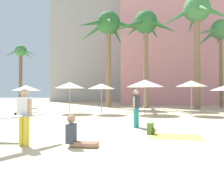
% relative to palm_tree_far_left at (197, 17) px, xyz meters
% --- Properties ---
extents(ground, '(120.00, 120.00, 0.00)m').
position_rel_palm_tree_far_left_xyz_m(ground, '(-6.88, -17.49, -8.92)').
color(ground, '#C6B28C').
extents(hotel_pink, '(19.15, 11.93, 19.89)m').
position_rel_palm_tree_far_left_xyz_m(hotel_pink, '(1.74, 12.52, 1.03)').
color(hotel_pink, pink).
rests_on(hotel_pink, ground).
extents(hotel_tower_gray, '(17.72, 8.16, 27.33)m').
position_rel_palm_tree_far_left_xyz_m(hotel_tower_gray, '(-12.23, 20.11, 4.75)').
color(hotel_tower_gray, '#A8A8A3').
rests_on(hotel_tower_gray, ground).
extents(palm_tree_far_left, '(6.96, 6.92, 10.98)m').
position_rel_palm_tree_far_left_xyz_m(palm_tree_far_left, '(0.00, 0.00, 0.00)').
color(palm_tree_far_left, '#896B4C').
rests_on(palm_tree_far_left, ground).
extents(palm_tree_left, '(7.66, 7.68, 10.39)m').
position_rel_palm_tree_far_left_xyz_m(palm_tree_left, '(-8.83, 1.57, -0.42)').
color(palm_tree_left, '#896B4C').
rests_on(palm_tree_left, ground).
extents(palm_tree_center, '(6.51, 5.81, 10.04)m').
position_rel_palm_tree_far_left_xyz_m(palm_tree_center, '(-4.88, 0.92, -0.67)').
color(palm_tree_center, '#896B4C').
rests_on(palm_tree_center, ground).
extents(palm_tree_right, '(6.56, 6.77, 9.38)m').
position_rel_palm_tree_far_left_xyz_m(palm_tree_right, '(3.13, 2.54, -1.03)').
color(palm_tree_right, brown).
rests_on(palm_tree_right, ground).
extents(palm_tree_far_right, '(3.46, 3.50, 7.03)m').
position_rel_palm_tree_far_left_xyz_m(palm_tree_far_right, '(-18.98, 2.04, -3.36)').
color(palm_tree_far_right, brown).
rests_on(palm_tree_far_right, ground).
extents(cafe_umbrella_0, '(2.19, 2.19, 2.14)m').
position_rel_palm_tree_far_left_xyz_m(cafe_umbrella_0, '(-14.49, -5.48, -6.99)').
color(cafe_umbrella_0, gray).
rests_on(cafe_umbrella_0, ground).
extents(cafe_umbrella_1, '(2.73, 2.73, 2.50)m').
position_rel_palm_tree_far_left_xyz_m(cafe_umbrella_1, '(-5.28, -6.02, -6.69)').
color(cafe_umbrella_1, gray).
rests_on(cafe_umbrella_1, ground).
extents(cafe_umbrella_2, '(2.23, 2.23, 2.35)m').
position_rel_palm_tree_far_left_xyz_m(cafe_umbrella_2, '(-10.90, -5.80, -6.79)').
color(cafe_umbrella_2, gray).
rests_on(cafe_umbrella_2, ground).
extents(cafe_umbrella_3, '(2.02, 2.02, 2.23)m').
position_rel_palm_tree_far_left_xyz_m(cafe_umbrella_3, '(-8.45, -6.08, -6.89)').
color(cafe_umbrella_3, gray).
rests_on(cafe_umbrella_3, ground).
extents(cafe_umbrella_5, '(2.14, 2.14, 2.41)m').
position_rel_palm_tree_far_left_xyz_m(cafe_umbrella_5, '(-2.11, -6.30, -6.73)').
color(cafe_umbrella_5, gray).
rests_on(cafe_umbrella_5, ground).
extents(beach_towel, '(1.91, 1.23, 0.01)m').
position_rel_palm_tree_far_left_xyz_m(beach_towel, '(-4.62, -14.18, -8.91)').
color(beach_towel, '#F4CC4C').
rests_on(beach_towel, ground).
extents(backpack, '(0.31, 0.34, 0.42)m').
position_rel_palm_tree_far_left_xyz_m(backpack, '(-5.44, -13.80, -8.71)').
color(backpack, '#4F752A').
rests_on(backpack, ground).
extents(person_near_right, '(0.90, 0.40, 0.92)m').
position_rel_palm_tree_far_left_xyz_m(person_near_right, '(-7.70, -15.99, -8.59)').
color(person_near_right, '#936B51').
rests_on(person_near_right, ground).
extents(person_mid_right, '(1.60, 2.51, 1.68)m').
position_rel_palm_tree_far_left_xyz_m(person_mid_right, '(-9.25, -16.16, -8.00)').
color(person_mid_right, gold).
rests_on(person_mid_right, ground).
extents(person_far_right, '(0.36, 0.59, 1.70)m').
position_rel_palm_tree_far_left_xyz_m(person_far_right, '(-5.96, -12.18, -7.98)').
color(person_far_right, teal).
rests_on(person_far_right, ground).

